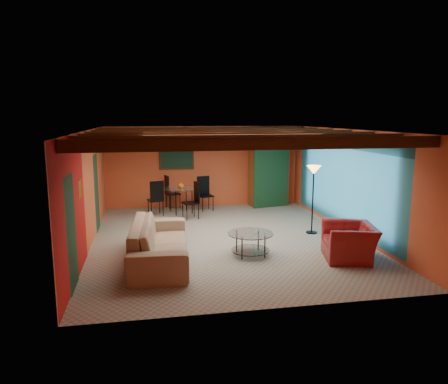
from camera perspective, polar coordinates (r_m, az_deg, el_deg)
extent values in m
cube|color=gray|center=(10.68, 0.20, -6.27)|extent=(6.50, 8.00, 0.01)
cube|color=silver|center=(10.25, 0.21, 8.36)|extent=(6.50, 8.00, 0.01)
cube|color=#D45831|center=(14.29, -2.80, 3.45)|extent=(6.50, 0.02, 2.70)
cube|color=#A81413|center=(10.29, -17.87, 0.31)|extent=(0.02, 8.00, 2.70)
cube|color=teal|center=(11.44, 16.42, 1.34)|extent=(0.02, 8.00, 2.70)
imported|color=#8E735B|center=(9.06, -8.67, -6.64)|extent=(1.32, 2.97, 0.85)
imported|color=maroon|center=(9.49, 16.55, -6.46)|extent=(1.26, 1.37, 0.76)
cube|color=brown|center=(14.50, 6.03, 2.50)|extent=(1.35, 0.86, 2.20)
cube|color=black|center=(14.13, -6.41, 4.54)|extent=(1.05, 0.03, 0.65)
imported|color=#26661E|center=(14.38, 6.13, 7.71)|extent=(0.50, 0.47, 0.44)
imported|color=orange|center=(13.27, -5.85, 2.27)|extent=(0.18, 0.18, 0.19)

